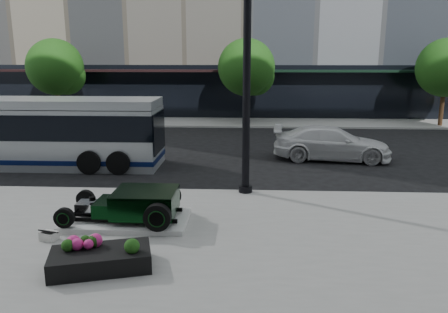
{
  "coord_description": "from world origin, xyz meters",
  "views": [
    {
      "loc": [
        1.01,
        -16.63,
        4.74
      ],
      "look_at": [
        0.24,
        -1.52,
        1.2
      ],
      "focal_mm": 35.0,
      "sensor_mm": 36.0,
      "label": 1
    }
  ],
  "objects_px": {
    "flower_planter": "(101,258)",
    "white_sedan": "(331,143)",
    "transit_bus": "(21,132)",
    "hot_rod": "(138,204)",
    "lamppost": "(247,77)"
  },
  "relations": [
    {
      "from": "flower_planter",
      "to": "white_sedan",
      "type": "distance_m",
      "value": 13.3
    },
    {
      "from": "lamppost",
      "to": "white_sedan",
      "type": "xyz_separation_m",
      "value": [
        3.94,
        5.51,
        -3.27
      ]
    },
    {
      "from": "hot_rod",
      "to": "white_sedan",
      "type": "bearing_deg",
      "value": 50.91
    },
    {
      "from": "flower_planter",
      "to": "transit_bus",
      "type": "bearing_deg",
      "value": 124.72
    },
    {
      "from": "transit_bus",
      "to": "white_sedan",
      "type": "bearing_deg",
      "value": 7.43
    },
    {
      "from": "hot_rod",
      "to": "lamppost",
      "type": "height_order",
      "value": "lamppost"
    },
    {
      "from": "hot_rod",
      "to": "lamppost",
      "type": "bearing_deg",
      "value": 45.31
    },
    {
      "from": "transit_bus",
      "to": "white_sedan",
      "type": "distance_m",
      "value": 13.8
    },
    {
      "from": "hot_rod",
      "to": "transit_bus",
      "type": "relative_size",
      "value": 0.27
    },
    {
      "from": "transit_bus",
      "to": "hot_rod",
      "type": "bearing_deg",
      "value": -45.09
    },
    {
      "from": "flower_planter",
      "to": "transit_bus",
      "type": "xyz_separation_m",
      "value": [
        -6.55,
        9.45,
        1.11
      ]
    },
    {
      "from": "hot_rod",
      "to": "lamppost",
      "type": "distance_m",
      "value": 5.4
    },
    {
      "from": "lamppost",
      "to": "white_sedan",
      "type": "relative_size",
      "value": 1.6
    },
    {
      "from": "flower_planter",
      "to": "transit_bus",
      "type": "relative_size",
      "value": 0.2
    },
    {
      "from": "transit_bus",
      "to": "white_sedan",
      "type": "xyz_separation_m",
      "value": [
        13.66,
        1.78,
        -0.72
      ]
    }
  ]
}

